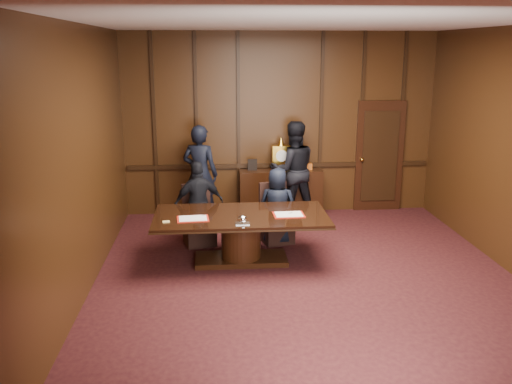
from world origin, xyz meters
TOP-DOWN VIEW (x-y plane):
  - room at (0.07, 0.14)m, footprint 7.00×7.04m
  - sideboard at (0.00, 3.26)m, footprint 1.60×0.45m
  - conference_table at (-0.90, 0.88)m, footprint 2.62×1.32m
  - folder_left at (-1.61, 0.70)m, footprint 0.48×0.36m
  - folder_right at (-0.19, 0.79)m, footprint 0.47×0.34m
  - inkstand at (-0.90, 0.43)m, footprint 0.20×0.14m
  - notepad at (-1.99, 0.59)m, footprint 0.11×0.09m
  - chair_left at (-1.56, 1.76)m, footprint 0.58×0.58m
  - chair_right at (-0.26, 1.76)m, footprint 0.59×0.59m
  - signatory_left at (-1.55, 1.68)m, footprint 0.90×0.57m
  - signatory_right at (-0.25, 1.68)m, footprint 0.71×0.54m
  - witness_left at (-1.55, 2.94)m, footprint 0.78×0.64m
  - witness_right at (0.21, 3.10)m, footprint 0.98×0.80m

SIDE VIEW (x-z plane):
  - chair_left at x=-1.56m, z-range -0.20..0.79m
  - chair_right at x=-0.26m, z-range -0.20..0.79m
  - sideboard at x=0.00m, z-range -0.28..1.26m
  - conference_table at x=-0.90m, z-range 0.13..0.89m
  - signatory_right at x=-0.25m, z-range 0.00..1.29m
  - signatory_left at x=-1.55m, z-range 0.00..1.42m
  - notepad at x=-1.99m, z-range 0.76..0.77m
  - folder_left at x=-1.61m, z-range 0.76..0.78m
  - folder_right at x=-0.19m, z-range 0.76..0.78m
  - inkstand at x=-0.90m, z-range 0.76..0.87m
  - witness_left at x=-1.55m, z-range 0.00..1.84m
  - witness_right at x=0.21m, z-range 0.00..1.87m
  - room at x=0.07m, z-range -0.03..3.47m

